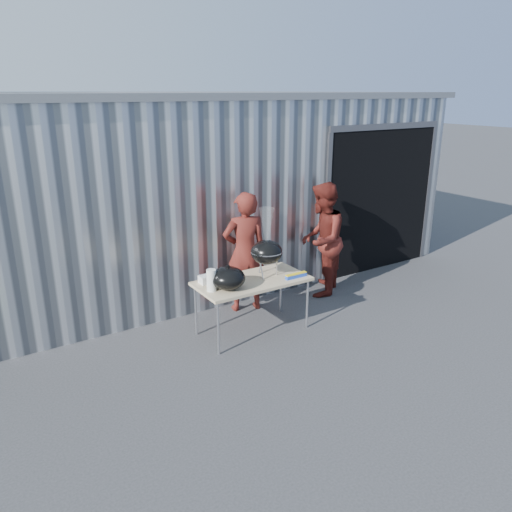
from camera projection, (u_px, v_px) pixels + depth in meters
ground at (283, 354)px, 6.22m from camera, size 80.00×80.00×0.00m
building at (188, 175)px, 9.87m from camera, size 8.20×6.20×3.10m
folding_table at (252, 283)px, 6.61m from camera, size 1.50×0.75×0.75m
kettle_grill at (267, 246)px, 6.60m from camera, size 0.43×0.43×0.93m
grill_lid at (228, 278)px, 6.25m from camera, size 0.44×0.44×0.32m
paper_towels at (211, 280)px, 6.19m from camera, size 0.12×0.12×0.28m
white_tub at (207, 279)px, 6.48m from camera, size 0.20×0.15×0.10m
foil_box at (296, 276)px, 6.66m from camera, size 0.32×0.05×0.06m
person_cook at (245, 252)px, 7.26m from camera, size 0.74×0.58×1.78m
person_bystander at (322, 240)px, 7.84m from camera, size 1.11×1.09×1.80m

